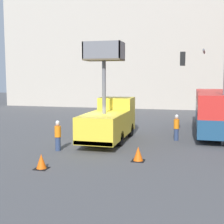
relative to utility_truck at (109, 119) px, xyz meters
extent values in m
plane|color=#4C4C4F|center=(-0.69, -0.95, -1.53)|extent=(120.00, 120.00, 0.00)
cube|color=#BCB2A3|center=(-0.69, 27.54, 7.08)|extent=(44.00, 10.00, 17.22)
cube|color=yellow|center=(0.00, 2.11, 0.14)|extent=(2.42, 2.05, 2.44)
cube|color=yellow|center=(0.00, -1.30, -0.28)|extent=(2.42, 4.78, 1.61)
cube|color=red|center=(0.00, -3.65, -0.93)|extent=(2.37, 0.10, 0.24)
cylinder|color=black|center=(-1.06, 2.11, -1.03)|extent=(0.30, 0.98, 0.98)
cylinder|color=black|center=(1.06, 2.11, -1.03)|extent=(0.30, 0.98, 0.98)
cylinder|color=black|center=(-1.06, -1.30, -1.03)|extent=(0.30, 0.98, 0.98)
cylinder|color=black|center=(1.06, -1.30, -1.03)|extent=(0.30, 0.98, 0.98)
cylinder|color=slate|center=(0.00, -1.30, 2.21)|extent=(0.24, 0.24, 3.37)
cube|color=brown|center=(0.00, -1.30, 3.95)|extent=(2.40, 1.49, 0.10)
cube|color=slate|center=(-1.16, -1.30, 4.52)|extent=(0.08, 1.49, 1.05)
cube|color=slate|center=(1.16, -1.30, 4.52)|extent=(0.08, 1.49, 1.05)
cube|color=slate|center=(0.00, -0.60, 4.52)|extent=(2.40, 0.08, 1.05)
cube|color=slate|center=(0.00, -2.01, 4.52)|extent=(2.40, 0.08, 1.05)
cube|color=navy|center=(7.10, 5.45, -0.44)|extent=(2.58, 11.68, 1.26)
cube|color=red|center=(7.10, 5.45, 0.96)|extent=(2.58, 11.68, 1.54)
cube|color=black|center=(7.10, 5.45, 0.73)|extent=(2.60, 11.21, 0.68)
cylinder|color=black|center=(5.97, 9.07, -0.99)|extent=(0.30, 1.07, 1.07)
cylinder|color=black|center=(8.24, 9.07, -0.99)|extent=(0.30, 1.07, 1.07)
cylinder|color=black|center=(5.97, 1.82, -0.99)|extent=(0.30, 1.07, 1.07)
cylinder|color=slate|center=(7.43, 0.58, 1.64)|extent=(0.18, 0.18, 6.34)
cylinder|color=slate|center=(6.11, 0.64, 4.51)|extent=(0.26, 2.65, 0.13)
cube|color=black|center=(4.79, 0.71, 4.06)|extent=(0.34, 0.34, 0.90)
sphere|color=red|center=(4.79, 0.71, 4.31)|extent=(0.20, 0.20, 0.20)
cylinder|color=navy|center=(-2.26, -3.47, -1.11)|extent=(0.32, 0.32, 0.83)
cylinder|color=orange|center=(-2.26, -3.47, -0.36)|extent=(0.38, 0.38, 0.66)
sphere|color=tan|center=(-2.26, -3.47, 0.08)|extent=(0.23, 0.23, 0.23)
sphere|color=white|center=(-2.26, -3.47, 0.18)|extent=(0.24, 0.24, 0.24)
cylinder|color=navy|center=(4.45, 1.43, -1.11)|extent=(0.32, 0.32, 0.83)
cylinder|color=orange|center=(4.45, 1.43, -0.36)|extent=(0.38, 0.38, 0.66)
sphere|color=tan|center=(4.45, 1.43, 0.08)|extent=(0.23, 0.23, 0.23)
sphere|color=white|center=(4.45, 1.43, 0.18)|extent=(0.24, 0.24, 0.24)
cube|color=black|center=(2.80, -4.59, -1.51)|extent=(0.67, 0.67, 0.03)
cone|color=#F25B0F|center=(2.80, -4.59, -1.14)|extent=(0.54, 0.54, 0.77)
cube|color=black|center=(-1.46, -7.16, -1.51)|extent=(0.64, 0.64, 0.03)
cone|color=#F25B0F|center=(-1.46, -7.16, -1.16)|extent=(0.51, 0.51, 0.73)
camera|label=1|loc=(5.49, -20.43, 2.85)|focal=50.00mm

